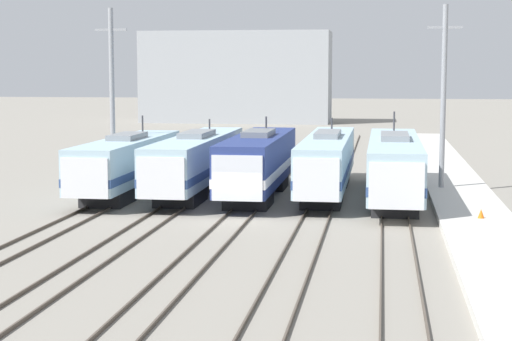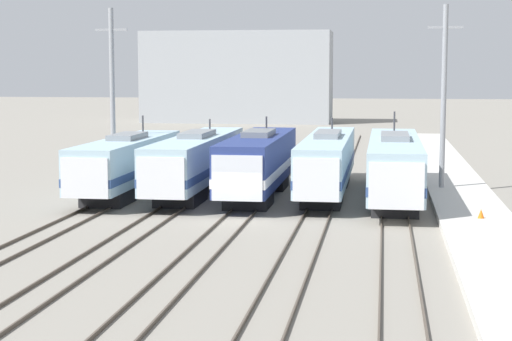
# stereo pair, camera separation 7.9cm
# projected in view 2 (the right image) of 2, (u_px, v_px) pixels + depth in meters

# --- Properties ---
(ground_plane) EXTENTS (400.00, 400.00, 0.00)m
(ground_plane) POSITION_uv_depth(u_px,v_px,m) (237.00, 219.00, 46.18)
(ground_plane) COLOR gray
(rail_pair_far_left) EXTENTS (1.50, 120.00, 0.15)m
(rail_pair_far_left) POSITION_uv_depth(u_px,v_px,m) (86.00, 214.00, 47.42)
(rail_pair_far_left) COLOR #4C4238
(rail_pair_far_left) RESTS_ON ground_plane
(rail_pair_center_left) EXTENTS (1.51, 120.00, 0.15)m
(rail_pair_center_left) POSITION_uv_depth(u_px,v_px,m) (160.00, 216.00, 46.79)
(rail_pair_center_left) COLOR #4C4238
(rail_pair_center_left) RESTS_ON ground_plane
(rail_pair_center) EXTENTS (1.51, 120.00, 0.15)m
(rail_pair_center) POSITION_uv_depth(u_px,v_px,m) (237.00, 218.00, 46.17)
(rail_pair_center) COLOR #4C4238
(rail_pair_center) RESTS_ON ground_plane
(rail_pair_center_right) EXTENTS (1.51, 120.00, 0.15)m
(rail_pair_center_right) POSITION_uv_depth(u_px,v_px,m) (315.00, 220.00, 45.54)
(rail_pair_center_right) COLOR #4C4238
(rail_pair_center_right) RESTS_ON ground_plane
(rail_pair_far_right) EXTENTS (1.50, 120.00, 0.15)m
(rail_pair_far_right) POSITION_uv_depth(u_px,v_px,m) (395.00, 222.00, 44.92)
(rail_pair_far_right) COLOR #4C4238
(rail_pair_far_right) RESTS_ON ground_plane
(locomotive_far_left) EXTENTS (2.98, 16.28, 4.92)m
(locomotive_far_left) POSITION_uv_depth(u_px,v_px,m) (125.00, 164.00, 54.45)
(locomotive_far_left) COLOR #232326
(locomotive_far_left) RESTS_ON ground_plane
(locomotive_center_left) EXTENTS (2.97, 18.71, 4.61)m
(locomotive_center_left) POSITION_uv_depth(u_px,v_px,m) (196.00, 162.00, 55.34)
(locomotive_center_left) COLOR #232326
(locomotive_center_left) RESTS_ON ground_plane
(locomotive_center) EXTENTS (3.07, 16.20, 4.91)m
(locomotive_center) POSITION_uv_depth(u_px,v_px,m) (257.00, 164.00, 53.48)
(locomotive_center) COLOR black
(locomotive_center) RESTS_ON ground_plane
(locomotive_center_right) EXTENTS (2.77, 19.21, 4.72)m
(locomotive_center_right) POSITION_uv_depth(u_px,v_px,m) (327.00, 163.00, 54.71)
(locomotive_center_right) COLOR #232326
(locomotive_center_right) RESTS_ON ground_plane
(locomotive_far_right) EXTENTS (3.09, 19.20, 5.28)m
(locomotive_far_right) POSITION_uv_depth(u_px,v_px,m) (394.00, 167.00, 52.07)
(locomotive_far_right) COLOR #232326
(locomotive_far_right) RESTS_ON ground_plane
(catenary_tower_left) EXTENTS (2.22, 0.34, 12.18)m
(catenary_tower_left) POSITION_uv_depth(u_px,v_px,m) (112.00, 96.00, 58.49)
(catenary_tower_left) COLOR gray
(catenary_tower_left) RESTS_ON ground_plane
(catenary_tower_right) EXTENTS (2.22, 0.34, 12.18)m
(catenary_tower_right) POSITION_uv_depth(u_px,v_px,m) (444.00, 97.00, 55.21)
(catenary_tower_right) COLOR gray
(catenary_tower_right) RESTS_ON ground_plane
(platform) EXTENTS (4.00, 120.00, 0.38)m
(platform) POSITION_uv_depth(u_px,v_px,m) (477.00, 222.00, 44.28)
(platform) COLOR beige
(platform) RESTS_ON ground_plane
(traffic_cone) EXTENTS (0.35, 0.35, 0.48)m
(traffic_cone) POSITION_uv_depth(u_px,v_px,m) (481.00, 214.00, 44.13)
(traffic_cone) COLOR orange
(traffic_cone) RESTS_ON platform
(depot_building) EXTENTS (28.81, 9.07, 13.88)m
(depot_building) POSITION_uv_depth(u_px,v_px,m) (237.00, 77.00, 131.35)
(depot_building) COLOR #9EA3A8
(depot_building) RESTS_ON ground_plane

